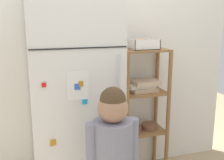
{
  "coord_description": "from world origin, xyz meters",
  "views": [
    {
      "loc": [
        -0.62,
        -2.08,
        1.5
      ],
      "look_at": [
        0.03,
        0.02,
        0.99
      ],
      "focal_mm": 44.44,
      "sensor_mm": 36.0,
      "label": 1
    }
  ],
  "objects_px": {
    "child_standing": "(113,152)",
    "fruit_bin": "(143,45)",
    "pantry_shelf_unit": "(143,102)",
    "refrigerator": "(74,96)"
  },
  "relations": [
    {
      "from": "child_standing",
      "to": "fruit_bin",
      "type": "relative_size",
      "value": 4.47
    },
    {
      "from": "refrigerator",
      "to": "fruit_bin",
      "type": "bearing_deg",
      "value": 16.16
    },
    {
      "from": "refrigerator",
      "to": "pantry_shelf_unit",
      "type": "relative_size",
      "value": 1.46
    },
    {
      "from": "child_standing",
      "to": "refrigerator",
      "type": "bearing_deg",
      "value": 104.83
    },
    {
      "from": "fruit_bin",
      "to": "pantry_shelf_unit",
      "type": "bearing_deg",
      "value": -72.03
    },
    {
      "from": "pantry_shelf_unit",
      "to": "fruit_bin",
      "type": "xyz_separation_m",
      "value": [
        -0.01,
        0.02,
        0.53
      ]
    },
    {
      "from": "refrigerator",
      "to": "pantry_shelf_unit",
      "type": "xyz_separation_m",
      "value": [
        0.68,
        0.18,
        -0.16
      ]
    },
    {
      "from": "refrigerator",
      "to": "pantry_shelf_unit",
      "type": "distance_m",
      "value": 0.72
    },
    {
      "from": "child_standing",
      "to": "pantry_shelf_unit",
      "type": "relative_size",
      "value": 0.89
    },
    {
      "from": "child_standing",
      "to": "fruit_bin",
      "type": "distance_m",
      "value": 1.09
    }
  ]
}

